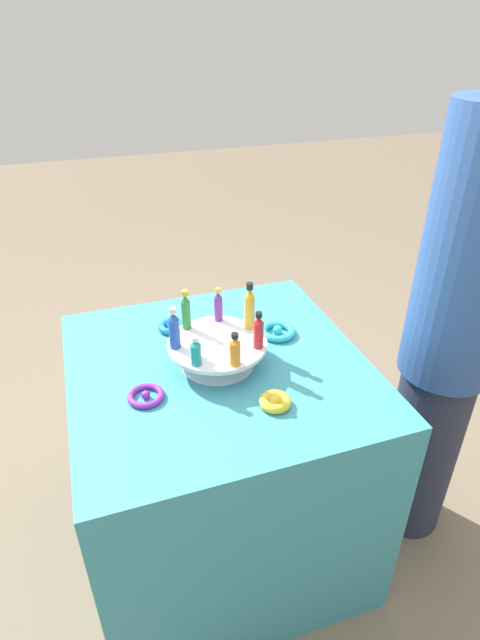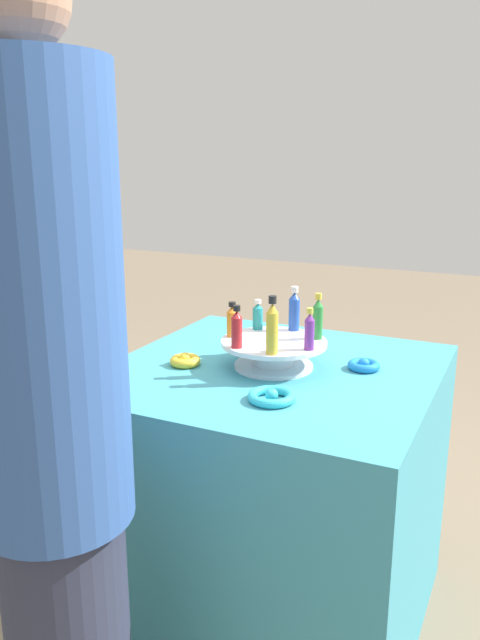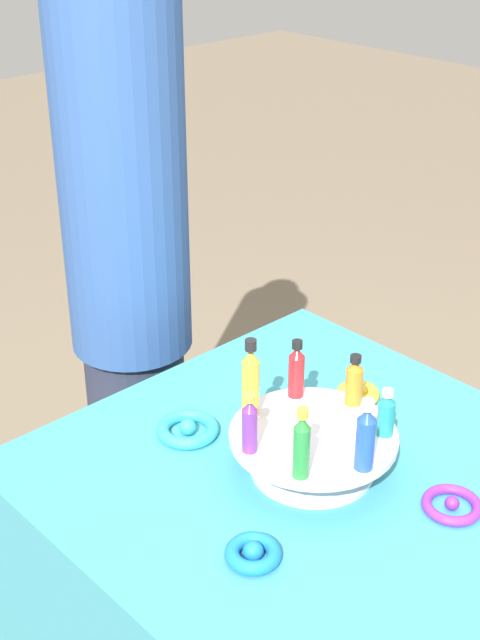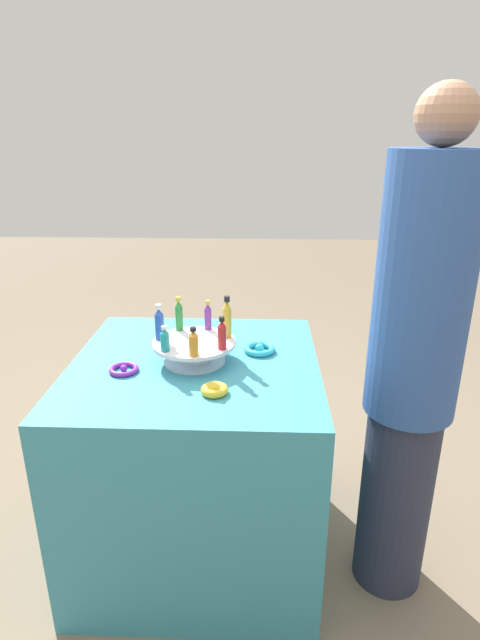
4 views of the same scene
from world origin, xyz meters
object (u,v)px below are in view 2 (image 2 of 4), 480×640
at_px(bottle_red, 237,328).
at_px(ribbon_bow_blue, 364,365).
at_px(ribbon_bow_teal, 272,397).
at_px(ribbon_bow_purple, 275,339).
at_px(bottle_purple, 309,331).
at_px(bottle_blue, 294,310).
at_px(display_stand, 274,351).
at_px(ribbon_bow_gold, 185,360).
at_px(bottle_green, 318,318).
at_px(bottle_orange, 232,321).
at_px(person_figure, 53,445).
at_px(bottle_gold, 272,327).
at_px(bottle_teal, 258,316).

bearing_deg(bottle_red, ribbon_bow_blue, 123.59).
xyz_separation_m(ribbon_bow_teal, ribbon_bow_blue, (-0.31, 0.13, 0.00)).
bearing_deg(ribbon_bow_purple, ribbon_bow_blue, 66.61).
distance_m(bottle_purple, bottle_blue, 0.18).
bearing_deg(display_stand, ribbon_bow_gold, -68.39).
xyz_separation_m(ribbon_bow_blue, ribbon_bow_gold, (0.18, -0.44, 0.00)).
bearing_deg(bottle_blue, ribbon_bow_teal, 12.72).
bearing_deg(ribbon_bow_blue, bottle_green, -78.90).
xyz_separation_m(bottle_purple, bottle_blue, (-0.15, -0.10, 0.01)).
bearing_deg(ribbon_bow_blue, bottle_red, -56.41).
bearing_deg(display_stand, bottle_green, 122.93).
xyz_separation_m(bottle_orange, ribbon_bow_gold, (0.07, -0.11, -0.11)).
xyz_separation_m(bottle_orange, bottle_purple, (0.02, 0.23, 0.01)).
xyz_separation_m(bottle_blue, ribbon_bow_blue, (0.03, 0.21, -0.12)).
bearing_deg(bottle_purple, ribbon_bow_blue, 138.43).
xyz_separation_m(ribbon_bow_blue, person_figure, (0.78, -0.36, 0.04)).
bearing_deg(ribbon_bow_teal, ribbon_bow_purple, -158.39).
bearing_deg(ribbon_bow_gold, bottle_gold, 85.19).
bearing_deg(ribbon_bow_blue, bottle_gold, -42.57).
height_order(bottle_blue, ribbon_bow_blue, bottle_blue).
bearing_deg(bottle_teal, ribbon_bow_blue, 91.17).
bearing_deg(bottle_orange, person_figure, -1.68).
distance_m(bottle_orange, bottle_teal, 0.10).
height_order(bottle_orange, ribbon_bow_teal, bottle_orange).
distance_m(display_stand, bottle_orange, 0.14).
bearing_deg(bottle_blue, ribbon_bow_gold, -48.80).
height_order(display_stand, bottle_red, bottle_red).
relative_size(display_stand, bottle_teal, 3.31).
xyz_separation_m(bottle_blue, person_figure, (0.81, -0.15, -0.08)).
bearing_deg(bottle_green, bottle_purple, 7.21).
bearing_deg(bottle_red, ribbon_bow_purple, -175.21).
height_order(display_stand, ribbon_bow_blue, display_stand).
bearing_deg(bottle_red, bottle_teal, -172.79).
bearing_deg(person_figure, ribbon_bow_gold, 19.18).
bearing_deg(bottle_teal, ribbon_bow_teal, 29.51).
relative_size(bottle_blue, bottle_teal, 1.46).
bearing_deg(bottle_red, display_stand, 148.64).
bearing_deg(ribbon_bow_blue, bottle_blue, -97.74).
height_order(bottle_blue, ribbon_bow_gold, bottle_blue).
bearing_deg(ribbon_bow_gold, ribbon_bow_purple, 156.61).
relative_size(display_stand, bottle_orange, 2.96).
distance_m(bottle_teal, person_figure, 0.78).
bearing_deg(bottle_teal, bottle_green, 84.35).
relative_size(bottle_red, ribbon_bow_gold, 1.32).
distance_m(bottle_blue, ribbon_bow_blue, 0.24).
height_order(bottle_teal, ribbon_bow_teal, bottle_teal).
bearing_deg(ribbon_bow_purple, bottle_purple, 37.52).
xyz_separation_m(bottle_blue, ribbon_bow_gold, (0.20, -0.23, -0.12)).
relative_size(display_stand, bottle_red, 2.56).
xyz_separation_m(bottle_purple, bottle_teal, (-0.12, -0.19, -0.01)).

